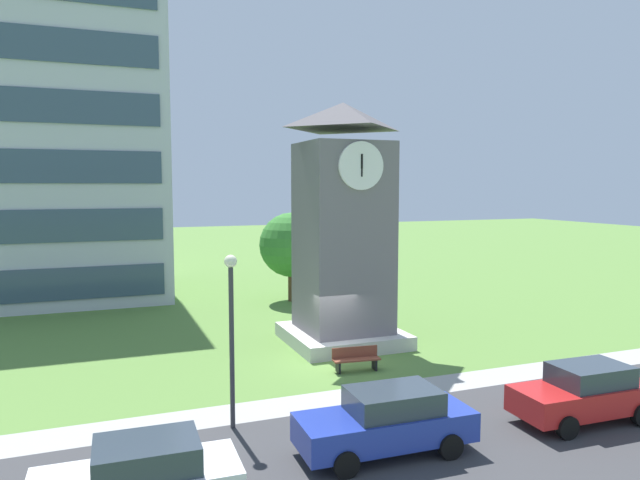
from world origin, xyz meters
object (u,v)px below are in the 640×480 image
(park_bench, at_px, (356,359))
(street_lamp, at_px, (231,319))
(clock_tower, at_px, (343,237))
(parked_car_red, at_px, (585,393))
(tree_near_tower, at_px, (292,245))
(parked_car_blue, at_px, (387,421))

(park_bench, distance_m, street_lamp, 7.02)
(clock_tower, bearing_deg, parked_car_red, -72.83)
(park_bench, relative_size, parked_car_red, 0.42)
(park_bench, bearing_deg, parked_car_red, -57.01)
(tree_near_tower, bearing_deg, clock_tower, -94.99)
(clock_tower, relative_size, tree_near_tower, 1.96)
(park_bench, bearing_deg, clock_tower, 73.95)
(street_lamp, distance_m, parked_car_blue, 5.10)
(park_bench, distance_m, tree_near_tower, 14.08)
(clock_tower, height_order, parked_car_red, clock_tower)
(park_bench, height_order, street_lamp, street_lamp)
(tree_near_tower, bearing_deg, parked_car_red, -83.26)
(parked_car_red, bearing_deg, parked_car_blue, 177.72)
(clock_tower, relative_size, park_bench, 5.71)
(parked_car_red, bearing_deg, tree_near_tower, 96.74)
(park_bench, height_order, parked_car_blue, parked_car_blue)
(clock_tower, bearing_deg, park_bench, -106.05)
(parked_car_red, bearing_deg, street_lamp, 161.65)
(park_bench, bearing_deg, tree_near_tower, 81.83)
(clock_tower, distance_m, parked_car_red, 11.69)
(clock_tower, xyz_separation_m, park_bench, (-1.10, -3.83, -4.25))
(clock_tower, xyz_separation_m, parked_car_red, (3.26, -10.55, -3.85))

